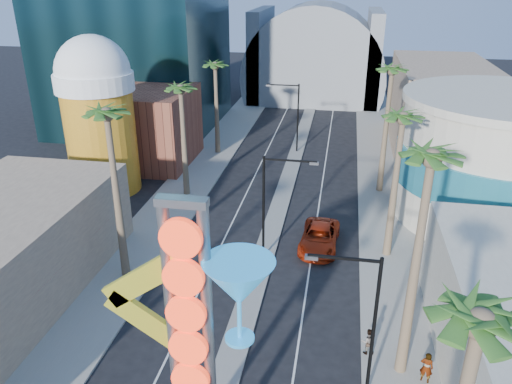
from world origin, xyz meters
name	(u,v)px	position (x,y,z in m)	size (l,w,h in m)	color
sidewalk_west	(197,174)	(-9.50, 35.00, 0.07)	(5.00, 100.00, 0.15)	gray
sidewalk_east	(384,187)	(9.50, 35.00, 0.07)	(5.00, 100.00, 0.15)	gray
median	(291,170)	(0.00, 38.00, 0.07)	(1.60, 84.00, 0.15)	gray
brick_filler_west	(145,127)	(-16.00, 38.00, 4.00)	(10.00, 10.00, 8.00)	brown
filler_east	(440,108)	(16.00, 48.00, 5.00)	(10.00, 20.00, 10.00)	#92765E
beer_mug	(98,110)	(-17.00, 30.00, 7.84)	(7.00, 7.00, 14.50)	#AA7316
turquoise_building	(500,160)	(18.00, 30.00, 5.25)	(16.60, 16.60, 10.60)	#B7AF9B
canopy	(315,72)	(0.00, 72.00, 4.31)	(22.00, 16.00, 22.00)	slate
neon_sign	(211,328)	(0.82, 2.96, 7.31)	(6.53, 2.60, 12.55)	gray
streetlight_0	(271,199)	(0.55, 20.00, 4.88)	(3.79, 0.25, 8.00)	black
streetlight_1	(293,111)	(-0.55, 44.00, 4.88)	(3.79, 0.25, 8.00)	black
streetlight_2	(365,316)	(6.72, 8.00, 4.83)	(3.45, 0.25, 8.00)	black
palm_1	(108,125)	(-9.00, 16.00, 10.82)	(2.40, 2.40, 12.70)	brown
palm_2	(181,96)	(-9.00, 30.00, 9.48)	(2.40, 2.40, 11.20)	brown
palm_3	(215,71)	(-9.00, 42.00, 9.48)	(2.40, 2.40, 11.20)	brown
palm_4	(476,343)	(9.00, 0.00, 10.38)	(2.40, 2.40, 12.20)	brown
palm_5	(429,174)	(9.00, 10.00, 11.27)	(2.40, 2.40, 13.20)	brown
palm_6	(402,127)	(9.00, 22.00, 9.93)	(2.40, 2.40, 11.70)	brown
palm_7	(391,79)	(9.00, 34.00, 10.82)	(2.40, 2.40, 12.70)	brown
red_pickup	(319,238)	(3.96, 22.33, 0.83)	(2.74, 5.95, 1.65)	#B52B0D
pedestrian_a	(427,367)	(10.16, 9.37, 1.05)	(0.65, 0.43, 1.79)	gray
pedestrian_b	(368,341)	(7.30, 10.95, 0.94)	(0.76, 0.59, 1.57)	gray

